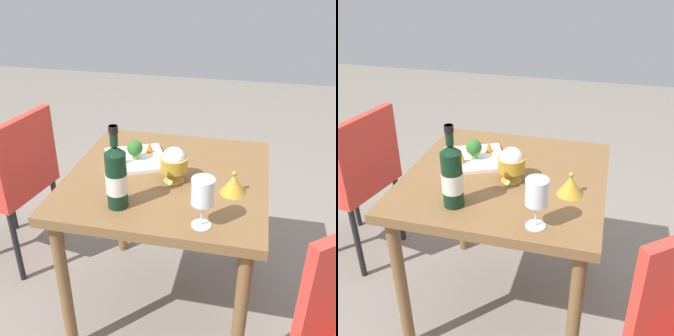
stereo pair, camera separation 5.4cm
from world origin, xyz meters
The scene contains 11 objects.
ground_plane centered at (0.00, 0.00, 0.00)m, with size 8.00×8.00×0.00m, color gray.
dining_table centered at (0.00, 0.00, 0.63)m, with size 0.81×0.81×0.72m.
chair_by_wall centered at (0.17, 0.82, 0.53)m, with size 0.46×0.46×0.85m.
wine_bottle centered at (-0.26, 0.12, 0.84)m, with size 0.08×0.08×0.31m.
wine_glass centered at (-0.32, -0.18, 0.85)m, with size 0.08×0.08×0.18m.
rice_bowl centered at (-0.04, -0.03, 0.80)m, with size 0.11×0.11×0.14m.
rice_bowl_lid centered at (-0.08, -0.27, 0.76)m, with size 0.10×0.10×0.09m.
serving_plate centered at (0.09, 0.16, 0.73)m, with size 0.33×0.33×0.02m.
broccoli_floret centered at (0.08, 0.16, 0.79)m, with size 0.07×0.07×0.09m.
carrot_garnish_left centered at (0.02, 0.20, 0.77)m, with size 0.04×0.04×0.06m.
carrot_garnish_right centered at (0.15, 0.12, 0.77)m, with size 0.03×0.03×0.05m.
Camera 1 is at (-1.41, -0.31, 1.53)m, focal length 43.08 mm.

